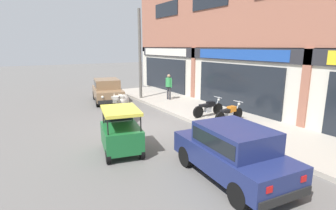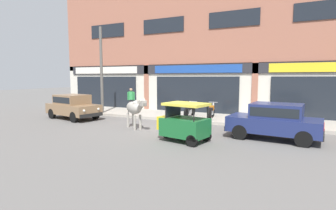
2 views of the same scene
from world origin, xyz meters
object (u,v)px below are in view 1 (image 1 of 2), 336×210
cow (122,102)px  auto_rickshaw (121,133)px  motorcycle_0 (208,108)px  pedestrian (169,84)px  utility_pole (140,55)px  car_1 (107,89)px  car_0 (233,150)px  motorcycle_1 (229,114)px

cow → auto_rickshaw: cow is taller
motorcycle_0 → pedestrian: bearing=174.2°
cow → utility_pole: bearing=146.4°
cow → motorcycle_0: bearing=70.6°
car_1 → cow: bearing=-10.5°
car_0 → utility_pole: 11.29m
cow → motorcycle_0: size_ratio=1.03×
car_1 → motorcycle_1: (7.69, 3.05, -0.27)m
motorcycle_1 → utility_pole: 7.65m
car_1 → pedestrian: bearing=60.5°
auto_rickshaw → pedestrian: bearing=138.1°
cow → car_0: 6.32m
cow → car_0: size_ratio=0.50×
cow → auto_rickshaw: size_ratio=0.89×
auto_rickshaw → motorcycle_1: auto_rickshaw is taller
pedestrian → utility_pole: 2.64m
pedestrian → utility_pole: size_ratio=0.29×
motorcycle_0 → pedestrian: (-4.48, 0.46, 0.60)m
motorcycle_0 → utility_pole: utility_pole is taller
car_0 → car_1: bearing=178.4°
car_0 → auto_rickshaw: bearing=-149.5°
cow → car_0: bearing=5.7°
auto_rickshaw → motorcycle_0: (-1.73, 5.11, -0.12)m
motorcycle_1 → pedestrian: 5.82m
motorcycle_0 → auto_rickshaw: bearing=-71.3°
car_1 → auto_rickshaw: 8.42m
car_1 → motorcycle_0: (6.40, 2.93, -0.27)m
auto_rickshaw → pedestrian: 8.36m
car_0 → cow: bearing=-174.3°
car_0 → pedestrian: bearing=158.5°
cow → pedestrian: (-3.12, 4.32, 0.13)m
car_1 → motorcycle_1: size_ratio=2.11×
car_0 → motorcycle_0: bearing=146.7°
car_1 → motorcycle_0: size_ratio=2.10×
cow → pedestrian: pedestrian is taller
cow → motorcycle_1: cow is taller
cow → car_0: (6.28, 0.62, -0.19)m
car_0 → car_1: same height
auto_rickshaw → motorcycle_1: 5.26m
car_0 → car_1: 11.32m
pedestrian → utility_pole: bearing=-137.4°
cow → motorcycle_0: cow is taller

